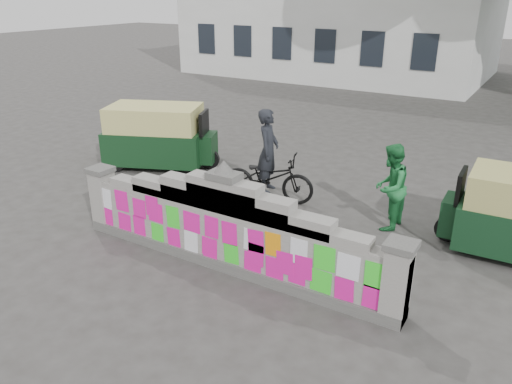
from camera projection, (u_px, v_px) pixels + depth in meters
ground at (227, 267)px, 8.95m from camera, size 100.00×100.00×0.00m
parapet_wall at (225, 229)px, 8.66m from camera, size 6.48×0.44×2.01m
building at (344, 0)px, 28.16m from camera, size 16.00×10.00×8.90m
cyclist_bike at (268, 178)px, 11.54m from camera, size 2.28×1.25×1.14m
cyclist_rider at (268, 161)px, 11.39m from camera, size 0.62×0.79×1.93m
pedestrian at (390, 187)px, 10.09m from camera, size 0.71×0.90×1.80m
rickshaw_left at (159, 136)px, 13.66m from camera, size 3.17×2.35×1.71m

